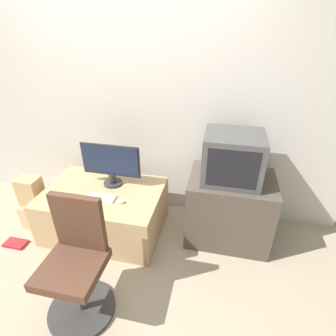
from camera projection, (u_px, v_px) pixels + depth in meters
ground_plane at (87, 294)px, 2.12m from camera, size 12.00×12.00×0.00m
wall_back at (131, 93)px, 2.61m from camera, size 4.40×0.05×2.60m
desk at (105, 210)px, 2.68m from camera, size 1.15×0.79×0.47m
side_stand at (229, 208)px, 2.54m from camera, size 0.78×0.57×0.68m
main_monitor at (111, 164)px, 2.57m from camera, size 0.60×0.19×0.44m
keyboard at (101, 198)px, 2.46m from camera, size 0.28×0.11×0.01m
mouse at (122, 201)px, 2.40m from camera, size 0.06×0.04×0.03m
crt_tv at (233, 157)px, 2.27m from camera, size 0.50×0.45×0.43m
office_chair at (77, 268)px, 1.85m from camera, size 0.50×0.50×0.94m
cardboard_box_lower at (37, 213)px, 2.81m from camera, size 0.24×0.26×0.26m
cardboard_box_upper at (30, 191)px, 2.67m from camera, size 0.22×0.17×0.30m
book at (16, 243)px, 2.58m from camera, size 0.22×0.12×0.02m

